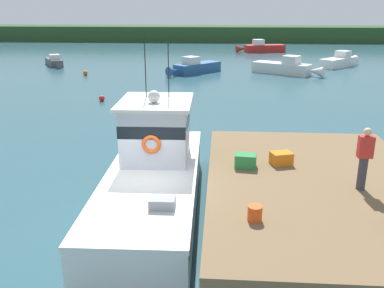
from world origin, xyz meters
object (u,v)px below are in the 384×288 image
object	(u,v)px
moored_boat_near_channel	(194,67)
mooring_buoy_inshore	(102,98)
crate_stack_near_edge	(246,161)
moored_boat_far_left	(54,62)
crate_single_by_cleat	(281,158)
moored_boat_outer_mooring	(261,48)
deckhand_by_the_boat	(364,157)
moored_boat_mid_harbor	(340,61)
bait_bucket	(255,213)
main_fishing_boat	(155,171)
mooring_buoy_spare_mooring	(85,73)
moored_boat_far_right	(286,68)

from	to	relation	value
moored_boat_near_channel	mooring_buoy_inshore	distance (m)	12.81
crate_stack_near_edge	moored_boat_far_left	world-z (taller)	crate_stack_near_edge
crate_single_by_cleat	moored_boat_outer_mooring	bearing A→B (deg)	85.80
crate_single_by_cleat	moored_boat_near_channel	bearing A→B (deg)	99.47
deckhand_by_the_boat	moored_boat_mid_harbor	xyz separation A→B (m)	(7.93, 32.23, -1.55)
moored_boat_far_left	moored_boat_outer_mooring	bearing A→B (deg)	33.69
crate_stack_near_edge	bait_bucket	bearing A→B (deg)	-89.31
main_fishing_boat	moored_boat_outer_mooring	distance (m)	44.13
crate_stack_near_edge	crate_single_by_cleat	size ratio (longest dim) A/B	1.00
mooring_buoy_inshore	mooring_buoy_spare_mooring	bearing A→B (deg)	112.81
deckhand_by_the_boat	mooring_buoy_spare_mooring	xyz separation A→B (m)	(-15.18, 25.02, -1.86)
bait_bucket	moored_boat_near_channel	size ratio (longest dim) A/B	0.07
deckhand_by_the_boat	moored_boat_near_channel	world-z (taller)	deckhand_by_the_boat
mooring_buoy_inshore	mooring_buoy_spare_mooring	distance (m)	10.75
crate_stack_near_edge	mooring_buoy_spare_mooring	world-z (taller)	crate_stack_near_edge
mooring_buoy_inshore	crate_single_by_cleat	bearing A→B (deg)	-55.60
main_fishing_boat	moored_boat_outer_mooring	world-z (taller)	main_fishing_boat
deckhand_by_the_boat	moored_boat_far_left	xyz separation A→B (m)	(-20.04, 30.63, -1.67)
moored_boat_mid_harbor	moored_boat_far_right	distance (m)	7.94
main_fishing_boat	mooring_buoy_inshore	world-z (taller)	main_fishing_boat
moored_boat_near_channel	deckhand_by_the_boat	bearing A→B (deg)	-77.41
crate_stack_near_edge	deckhand_by_the_boat	xyz separation A→B (m)	(2.86, -1.34, 0.66)
bait_bucket	deckhand_by_the_boat	distance (m)	3.45
main_fishing_boat	crate_single_by_cleat	bearing A→B (deg)	5.00
moored_boat_mid_harbor	crate_single_by_cleat	bearing A→B (deg)	-107.65
moored_boat_far_right	deckhand_by_the_boat	bearing A→B (deg)	-94.17
main_fishing_boat	crate_stack_near_edge	distance (m)	2.70
crate_single_by_cleat	moored_boat_mid_harbor	size ratio (longest dim) A/B	0.12
moored_boat_far_left	mooring_buoy_spare_mooring	xyz separation A→B (m)	(4.86, -5.61, -0.19)
main_fishing_boat	deckhand_by_the_boat	world-z (taller)	main_fishing_boat
main_fishing_boat	moored_boat_mid_harbor	xyz separation A→B (m)	(13.47, 30.91, -0.50)
deckhand_by_the_boat	moored_boat_outer_mooring	size ratio (longest dim) A/B	0.26
deckhand_by_the_boat	main_fishing_boat	bearing A→B (deg)	166.52
moored_boat_near_channel	mooring_buoy_spare_mooring	world-z (taller)	moored_boat_near_channel
crate_single_by_cleat	mooring_buoy_inshore	xyz separation A→B (m)	(-9.21, 13.45, -1.20)
moored_boat_far_right	bait_bucket	bearing A→B (deg)	-99.42
moored_boat_near_channel	moored_boat_outer_mooring	distance (m)	19.47
bait_bucket	crate_stack_near_edge	bearing A→B (deg)	90.69
moored_boat_mid_harbor	mooring_buoy_inshore	world-z (taller)	moored_boat_mid_harbor
bait_bucket	moored_boat_far_right	bearing A→B (deg)	80.58
moored_boat_far_left	moored_boat_outer_mooring	world-z (taller)	moored_boat_outer_mooring
crate_stack_near_edge	deckhand_by_the_boat	world-z (taller)	deckhand_by_the_boat
bait_bucket	moored_boat_mid_harbor	world-z (taller)	bait_bucket
moored_boat_outer_mooring	mooring_buoy_spare_mooring	world-z (taller)	moored_boat_outer_mooring
main_fishing_boat	moored_boat_far_right	bearing A→B (deg)	73.71
moored_boat_near_channel	moored_boat_mid_harbor	xyz separation A→B (m)	(13.94, 5.34, 0.00)
moored_boat_mid_harbor	moored_boat_outer_mooring	world-z (taller)	moored_boat_outer_mooring
deckhand_by_the_boat	moored_boat_mid_harbor	bearing A→B (deg)	76.18
crate_single_by_cleat	moored_boat_near_channel	size ratio (longest dim) A/B	0.12
main_fishing_boat	moored_boat_near_channel	size ratio (longest dim) A/B	1.92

